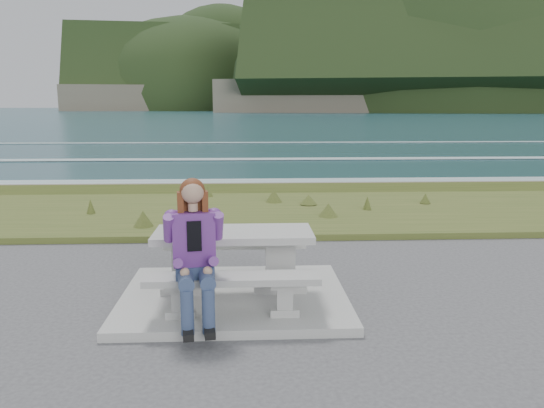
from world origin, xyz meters
name	(u,v)px	position (x,y,z in m)	size (l,w,h in m)	color
concrete_slab	(234,297)	(0.00, 0.00, 0.05)	(2.60, 2.10, 0.10)	#A4A49F
picnic_table	(234,245)	(0.00, 0.00, 0.68)	(1.80, 0.75, 0.75)	#A4A49F
bench_landward	(232,285)	(0.00, -0.70, 0.45)	(1.80, 0.35, 0.45)	#A4A49F
bench_seaward	(235,248)	(0.00, 0.70, 0.45)	(1.80, 0.35, 0.45)	#A4A49F
grass_verge	(240,215)	(0.00, 5.00, 0.00)	(160.00, 4.50, 0.22)	#3D521E
shore_drop	(241,192)	(0.00, 7.90, 0.00)	(160.00, 0.80, 2.20)	#6E6252
ocean	(244,174)	(0.00, 25.09, -1.74)	(1600.00, 1600.00, 0.09)	#1B444E
headland_range	(495,95)	(190.38, 398.36, 9.92)	(729.83, 363.95, 192.00)	#6E6252
seated_woman	(195,272)	(-0.36, -0.84, 0.64)	(0.51, 0.78, 1.45)	navy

